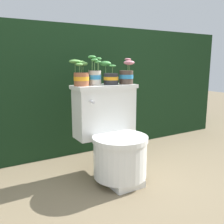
% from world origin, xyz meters
% --- Properties ---
extents(ground_plane, '(12.00, 12.00, 0.00)m').
position_xyz_m(ground_plane, '(0.00, 0.00, 0.00)').
color(ground_plane, '#75664C').
extents(hedge_backdrop, '(3.93, 0.69, 1.27)m').
position_xyz_m(hedge_backdrop, '(0.00, 1.05, 0.63)').
color(hedge_backdrop, black).
rests_on(hedge_backdrop, ground).
extents(toilet, '(0.52, 0.56, 0.74)m').
position_xyz_m(toilet, '(0.07, 0.06, 0.34)').
color(toilet, white).
rests_on(toilet, ground).
extents(potted_plant_left, '(0.15, 0.12, 0.20)m').
position_xyz_m(potted_plant_left, '(-0.12, 0.22, 0.82)').
color(potted_plant_left, '#9E5638').
rests_on(potted_plant_left, toilet).
extents(potted_plant_midleft, '(0.12, 0.11, 0.23)m').
position_xyz_m(potted_plant_midleft, '(-0.00, 0.22, 0.82)').
color(potted_plant_midleft, beige).
rests_on(potted_plant_midleft, toilet).
extents(potted_plant_middle, '(0.14, 0.13, 0.19)m').
position_xyz_m(potted_plant_middle, '(0.13, 0.21, 0.80)').
color(potted_plant_middle, '#262628').
rests_on(potted_plant_middle, toilet).
extents(potted_plant_midright, '(0.13, 0.12, 0.21)m').
position_xyz_m(potted_plant_midright, '(0.27, 0.18, 0.81)').
color(potted_plant_midright, '#47382D').
rests_on(potted_plant_midright, toilet).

